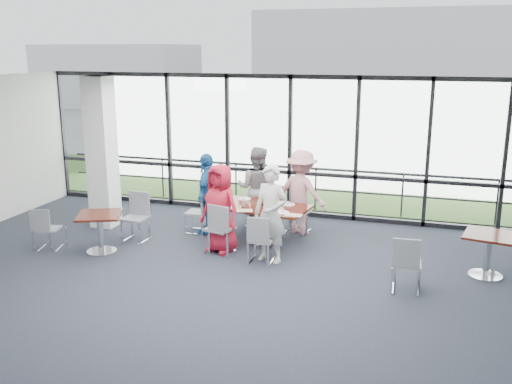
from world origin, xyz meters
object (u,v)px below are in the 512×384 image
(diner_far_right, at_px, (301,192))
(chair_main_fr, at_px, (298,212))
(chair_main_end, at_px, (197,212))
(chair_spare_r, at_px, (407,264))
(chair_main_fl, at_px, (257,205))
(diner_end, at_px, (208,194))
(main_table, at_px, (261,212))
(chair_main_nl, at_px, (220,229))
(structural_column, at_px, (102,153))
(chair_spare_la, at_px, (49,229))
(diner_near_left, at_px, (221,208))
(diner_near_right, at_px, (271,214))
(side_table_right, at_px, (489,242))
(diner_far_left, at_px, (257,188))
(side_table_left, at_px, (100,221))
(chair_main_nr, at_px, (262,240))
(chair_spare_lb, at_px, (135,218))

(diner_far_right, distance_m, chair_main_fr, 0.46)
(chair_main_end, relative_size, chair_spare_r, 0.96)
(chair_spare_r, bearing_deg, chair_main_fl, 137.60)
(diner_end, bearing_deg, chair_main_fr, 107.76)
(main_table, bearing_deg, chair_spare_r, -20.42)
(chair_main_fl, bearing_deg, main_table, 112.51)
(chair_spare_r, bearing_deg, chair_main_nl, 164.27)
(structural_column, relative_size, chair_spare_la, 3.95)
(main_table, xyz_separation_m, chair_main_end, (-1.44, 0.19, -0.19))
(diner_near_left, distance_m, diner_end, 1.15)
(main_table, bearing_deg, diner_near_right, -55.13)
(chair_main_fr, distance_m, chair_spare_la, 4.97)
(diner_end, bearing_deg, side_table_right, 79.19)
(diner_far_left, relative_size, chair_main_fl, 1.94)
(side_table_right, relative_size, diner_far_left, 0.52)
(chair_main_fr, bearing_deg, diner_far_left, 19.49)
(side_table_left, bearing_deg, diner_far_left, 44.56)
(chair_main_nl, distance_m, chair_spare_r, 3.51)
(structural_column, distance_m, main_table, 3.67)
(diner_far_left, relative_size, chair_main_nr, 2.03)
(diner_far_right, relative_size, chair_main_end, 2.03)
(structural_column, xyz_separation_m, chair_main_fl, (3.14, 1.01, -1.15))
(main_table, relative_size, chair_spare_r, 2.21)
(diner_near_left, height_order, diner_end, same)
(chair_spare_la, bearing_deg, chair_main_nr, -8.61)
(side_table_left, relative_size, diner_near_left, 0.61)
(main_table, relative_size, chair_spare_la, 2.47)
(side_table_left, distance_m, diner_near_left, 2.27)
(main_table, height_order, chair_main_nl, chair_main_nl)
(chair_main_nr, height_order, chair_spare_r, chair_spare_r)
(diner_end, height_order, chair_spare_lb, diner_end)
(structural_column, distance_m, diner_near_left, 3.17)
(side_table_right, distance_m, chair_main_fr, 3.87)
(diner_far_right, bearing_deg, main_table, 70.18)
(chair_main_end, xyz_separation_m, chair_spare_r, (4.33, -1.75, 0.02))
(diner_end, height_order, chair_main_nl, diner_end)
(structural_column, xyz_separation_m, side_table_left, (0.83, -1.52, -0.98))
(diner_far_left, relative_size, diner_end, 1.04)
(diner_far_left, distance_m, diner_far_right, 0.98)
(chair_spare_lb, bearing_deg, chair_spare_la, 36.31)
(diner_far_right, distance_m, chair_spare_la, 5.00)
(structural_column, distance_m, diner_far_left, 3.37)
(chair_spare_la, relative_size, chair_spare_lb, 0.86)
(side_table_left, height_order, chair_spare_r, chair_spare_r)
(side_table_right, distance_m, diner_end, 5.42)
(structural_column, distance_m, chair_main_nr, 4.21)
(diner_near_left, relative_size, chair_main_fr, 1.96)
(chair_spare_la, bearing_deg, chair_spare_r, -15.80)
(side_table_right, bearing_deg, diner_far_right, 159.21)
(chair_main_end, bearing_deg, diner_end, 100.96)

